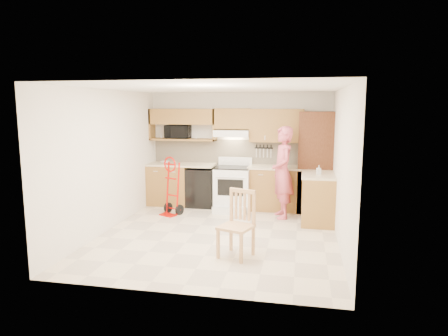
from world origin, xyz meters
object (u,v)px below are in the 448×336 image
(microwave, at_px, (178,132))
(person, at_px, (283,172))
(range, at_px, (232,185))
(hand_truck, at_px, (170,189))
(dining_chair, at_px, (236,224))

(microwave, distance_m, person, 2.60)
(range, xyz_separation_m, person, (1.07, -0.37, 0.36))
(microwave, relative_size, hand_truck, 0.50)
(person, height_order, hand_truck, person)
(range, relative_size, hand_truck, 1.01)
(hand_truck, bearing_deg, range, 52.13)
(microwave, bearing_deg, range, -15.94)
(microwave, xyz_separation_m, range, (1.31, -0.36, -1.09))
(microwave, bearing_deg, hand_truck, -82.85)
(microwave, bearing_deg, dining_chair, -59.32)
(range, bearing_deg, person, -19.25)
(hand_truck, bearing_deg, dining_chair, -26.04)
(person, bearing_deg, range, -125.57)
(range, relative_size, dining_chair, 1.11)
(microwave, xyz_separation_m, hand_truck, (0.13, -0.99, -1.10))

